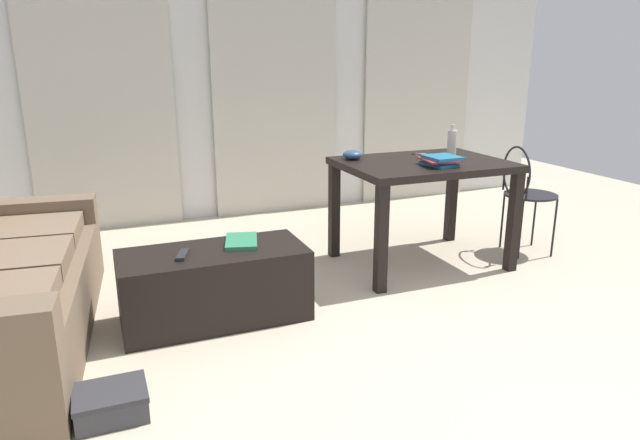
% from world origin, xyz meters
% --- Properties ---
extents(ground_plane, '(8.74, 8.74, 0.00)m').
position_xyz_m(ground_plane, '(0.00, 1.42, 0.00)').
color(ground_plane, beige).
extents(wall_back, '(6.05, 0.10, 2.55)m').
position_xyz_m(wall_back, '(0.00, 3.64, 1.27)').
color(wall_back, silver).
rests_on(wall_back, ground).
extents(curtains, '(4.31, 0.03, 2.09)m').
position_xyz_m(curtains, '(0.00, 3.56, 1.05)').
color(curtains, beige).
rests_on(curtains, ground).
extents(coffee_table, '(1.05, 0.48, 0.42)m').
position_xyz_m(coffee_table, '(-1.09, 1.38, 0.21)').
color(coffee_table, black).
rests_on(coffee_table, ground).
extents(craft_table, '(1.15, 0.86, 0.77)m').
position_xyz_m(craft_table, '(0.51, 1.75, 0.66)').
color(craft_table, black).
rests_on(craft_table, ground).
extents(wire_chair, '(0.40, 0.42, 0.84)m').
position_xyz_m(wire_chair, '(1.35, 1.66, 0.53)').
color(wire_chair, black).
rests_on(wire_chair, ground).
extents(bottle_near, '(0.07, 0.07, 0.23)m').
position_xyz_m(bottle_near, '(0.86, 1.91, 0.86)').
color(bottle_near, beige).
rests_on(bottle_near, craft_table).
extents(bowl, '(0.14, 0.14, 0.07)m').
position_xyz_m(bowl, '(0.07, 2.00, 0.80)').
color(bowl, '#2D4C7A').
rests_on(bowl, craft_table).
extents(book_stack, '(0.25, 0.27, 0.07)m').
position_xyz_m(book_stack, '(0.52, 1.55, 0.80)').
color(book_stack, '#1E668C').
rests_on(book_stack, craft_table).
extents(scissors, '(0.12, 0.08, 0.00)m').
position_xyz_m(scissors, '(0.62, 2.02, 0.77)').
color(scissors, '#9EA0A5').
rests_on(scissors, craft_table).
extents(tv_remote_primary, '(0.10, 0.17, 0.02)m').
position_xyz_m(tv_remote_primary, '(-1.26, 1.34, 0.43)').
color(tv_remote_primary, '#232326').
rests_on(tv_remote_primary, coffee_table).
extents(magazine, '(0.25, 0.33, 0.02)m').
position_xyz_m(magazine, '(-0.90, 1.45, 0.43)').
color(magazine, '#2D7F56').
rests_on(magazine, coffee_table).
extents(shoebox, '(0.30, 0.24, 0.13)m').
position_xyz_m(shoebox, '(-1.70, 0.61, 0.06)').
color(shoebox, '#38383D').
rests_on(shoebox, ground).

